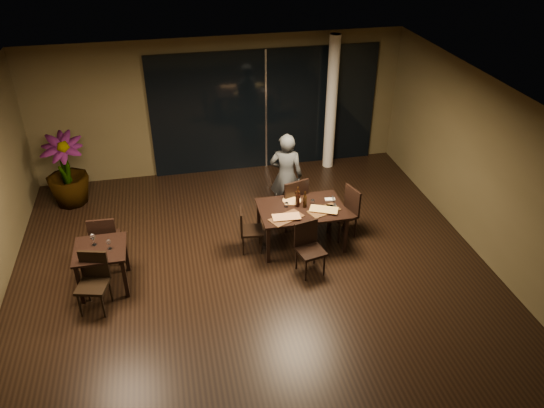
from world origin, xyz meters
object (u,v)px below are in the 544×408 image
(main_table, at_px, (301,212))
(chair_main_right, at_px, (347,210))
(side_table, at_px, (101,255))
(bottle_c, at_px, (298,196))
(diner, at_px, (286,176))
(chair_side_near, at_px, (94,278))
(bottle_a, at_px, (298,198))
(bottle_b, at_px, (305,200))
(chair_side_far, at_px, (105,237))
(chair_main_near, at_px, (309,245))
(chair_main_left, at_px, (247,228))
(chair_main_far, at_px, (293,201))
(potted_plant, at_px, (66,170))

(main_table, height_order, chair_main_right, chair_main_right)
(side_table, distance_m, bottle_c, 3.43)
(main_table, xyz_separation_m, diner, (-0.04, 1.01, 0.19))
(chair_side_near, bearing_deg, bottle_a, 31.42)
(bottle_b, bearing_deg, chair_side_far, 178.36)
(chair_side_near, bearing_deg, chair_main_right, 28.53)
(chair_main_right, height_order, chair_side_far, chair_side_far)
(chair_main_near, distance_m, chair_main_left, 1.19)
(side_table, bearing_deg, chair_side_near, -102.21)
(chair_main_right, bearing_deg, side_table, -98.49)
(chair_main_far, bearing_deg, chair_side_near, 6.93)
(potted_plant, distance_m, bottle_c, 4.73)
(chair_main_near, bearing_deg, bottle_c, 75.33)
(potted_plant, bearing_deg, chair_main_near, -36.94)
(chair_main_right, xyz_separation_m, potted_plant, (-5.11, 2.24, 0.22))
(chair_main_far, bearing_deg, chair_main_right, 139.00)
(chair_main_near, distance_m, bottle_b, 0.90)
(chair_side_far, height_order, diner, diner)
(potted_plant, relative_size, bottle_a, 4.62)
(bottle_a, bearing_deg, chair_main_right, 2.41)
(main_table, bearing_deg, bottle_a, 128.37)
(chair_main_near, height_order, potted_plant, potted_plant)
(chair_main_far, bearing_deg, chair_side_far, -9.13)
(diner, height_order, potted_plant, diner)
(diner, relative_size, bottle_b, 5.63)
(chair_main_near, relative_size, bottle_b, 2.96)
(side_table, relative_size, bottle_c, 2.29)
(main_table, relative_size, potted_plant, 1.00)
(side_table, height_order, bottle_a, bottle_a)
(chair_main_far, relative_size, chair_main_left, 1.25)
(chair_side_near, xyz_separation_m, bottle_b, (3.56, 0.97, 0.37))
(chair_main_left, xyz_separation_m, chair_main_right, (1.86, 0.10, 0.06))
(bottle_b, height_order, bottle_c, bottle_c)
(bottle_b, xyz_separation_m, bottle_c, (-0.10, 0.12, 0.02))
(chair_main_right, height_order, bottle_b, bottle_b)
(bottle_c, bearing_deg, bottle_b, -50.36)
(bottle_c, bearing_deg, diner, 90.17)
(main_table, bearing_deg, potted_plant, 150.93)
(main_table, distance_m, chair_side_near, 3.62)
(chair_main_far, xyz_separation_m, chair_main_right, (0.91, -0.42, -0.06))
(chair_side_far, bearing_deg, chair_main_right, -177.22)
(side_table, distance_m, bottle_a, 3.41)
(chair_main_left, xyz_separation_m, chair_side_near, (-2.52, -0.95, 0.06))
(chair_main_near, height_order, chair_side_near, chair_side_near)
(chair_main_left, distance_m, bottle_b, 1.13)
(chair_main_right, height_order, chair_side_near, chair_main_right)
(chair_main_far, relative_size, bottle_b, 3.45)
(chair_main_right, bearing_deg, main_table, -99.60)
(side_table, distance_m, chair_main_far, 3.53)
(chair_main_near, distance_m, potted_plant, 5.20)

